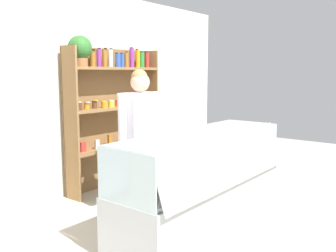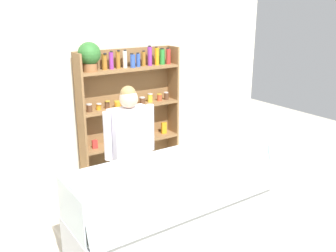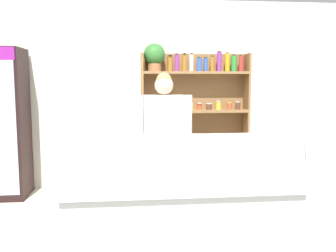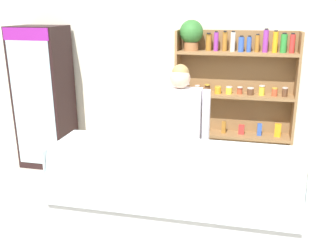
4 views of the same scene
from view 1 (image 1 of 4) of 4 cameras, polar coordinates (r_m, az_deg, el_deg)
ground_plane at (r=3.85m, az=4.19°, el=-16.55°), size 12.00×12.00×0.00m
back_wall at (r=4.99m, az=-16.05°, el=4.88°), size 6.80×0.10×2.70m
shelving_unit at (r=5.21m, az=-9.06°, el=3.62°), size 1.53×0.30×2.06m
deli_display_case at (r=3.97m, az=5.22°, el=-10.93°), size 2.25×0.74×1.01m
shop_clerk at (r=4.20m, az=-4.15°, el=-0.50°), size 0.66×0.25×1.65m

